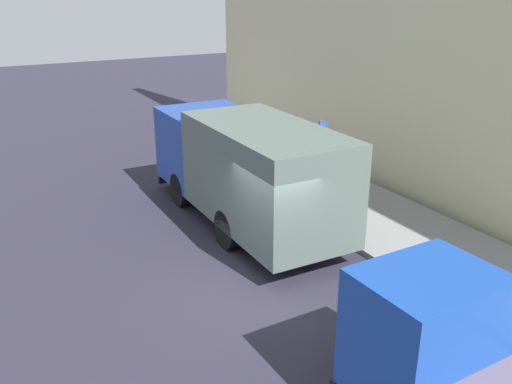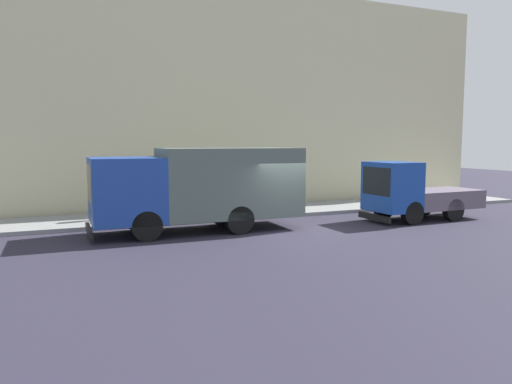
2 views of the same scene
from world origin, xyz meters
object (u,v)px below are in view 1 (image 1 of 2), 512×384
object	(u,v)px
large_utility_truck	(245,166)
pedestrian_walking	(283,144)
traffic_cone_orange	(264,163)
street_sign_post	(319,160)
pedestrian_standing	(285,159)

from	to	relation	value
large_utility_truck	pedestrian_walking	bearing A→B (deg)	45.73
traffic_cone_orange	street_sign_post	world-z (taller)	street_sign_post
pedestrian_walking	pedestrian_standing	bearing A→B (deg)	157.29
pedestrian_walking	traffic_cone_orange	xyz separation A→B (m)	(-0.71, 0.09, -0.60)
pedestrian_standing	traffic_cone_orange	xyz separation A→B (m)	(0.10, 1.52, -0.55)
large_utility_truck	pedestrian_walking	xyz separation A→B (m)	(3.18, 3.21, -0.61)
pedestrian_standing	street_sign_post	distance (m)	2.64
traffic_cone_orange	pedestrian_walking	bearing A→B (deg)	-6.88
pedestrian_walking	pedestrian_standing	world-z (taller)	pedestrian_walking
pedestrian_walking	traffic_cone_orange	world-z (taller)	pedestrian_walking
pedestrian_standing	street_sign_post	world-z (taller)	street_sign_post
large_utility_truck	street_sign_post	bearing A→B (deg)	-20.26
large_utility_truck	traffic_cone_orange	bearing A→B (deg)	53.57
pedestrian_standing	street_sign_post	bearing A→B (deg)	104.20
pedestrian_standing	traffic_cone_orange	world-z (taller)	pedestrian_standing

